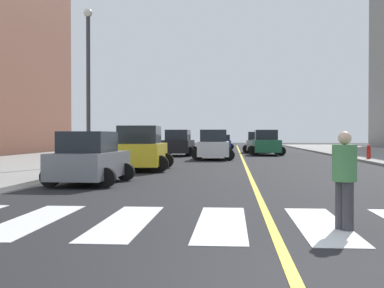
{
  "coord_description": "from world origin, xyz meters",
  "views": [
    {
      "loc": [
        -0.7,
        -5.48,
        1.63
      ],
      "look_at": [
        -4.12,
        37.71,
        0.91
      ],
      "focal_mm": 47.98,
      "sensor_mm": 36.0,
      "label": 1
    }
  ],
  "objects_px": {
    "car_yellow_second": "(140,150)",
    "street_lamp": "(88,73)",
    "fire_hydrant": "(369,152)",
    "car_blue_third": "(224,142)",
    "car_white_nearest": "(214,146)",
    "car_silver_fifth": "(257,143)",
    "pedestrian_crossing": "(344,176)",
    "car_gray_seventh": "(90,159)",
    "car_black_sixth": "(178,144)",
    "car_green_fourth": "(266,143)"
  },
  "relations": [
    {
      "from": "car_blue_third",
      "to": "fire_hydrant",
      "type": "bearing_deg",
      "value": -71.85
    },
    {
      "from": "car_silver_fifth",
      "to": "street_lamp",
      "type": "height_order",
      "value": "street_lamp"
    },
    {
      "from": "car_yellow_second",
      "to": "car_silver_fifth",
      "type": "height_order",
      "value": "car_yellow_second"
    },
    {
      "from": "car_silver_fifth",
      "to": "street_lamp",
      "type": "xyz_separation_m",
      "value": [
        -9.48,
        -23.82,
        3.8
      ]
    },
    {
      "from": "car_blue_third",
      "to": "street_lamp",
      "type": "distance_m",
      "value": 37.48
    },
    {
      "from": "car_green_fourth",
      "to": "street_lamp",
      "type": "distance_m",
      "value": 20.86
    },
    {
      "from": "car_green_fourth",
      "to": "car_silver_fifth",
      "type": "height_order",
      "value": "car_green_fourth"
    },
    {
      "from": "car_gray_seventh",
      "to": "street_lamp",
      "type": "distance_m",
      "value": 9.37
    },
    {
      "from": "car_yellow_second",
      "to": "street_lamp",
      "type": "height_order",
      "value": "street_lamp"
    },
    {
      "from": "car_yellow_second",
      "to": "car_silver_fifth",
      "type": "xyz_separation_m",
      "value": [
        6.63,
        25.11,
        -0.05
      ]
    },
    {
      "from": "car_silver_fifth",
      "to": "car_black_sixth",
      "type": "relative_size",
      "value": 0.94
    },
    {
      "from": "car_white_nearest",
      "to": "fire_hydrant",
      "type": "distance_m",
      "value": 10.02
    },
    {
      "from": "car_blue_third",
      "to": "fire_hydrant",
      "type": "distance_m",
      "value": 29.98
    },
    {
      "from": "car_white_nearest",
      "to": "car_yellow_second",
      "type": "xyz_separation_m",
      "value": [
        -3.03,
        -10.81,
        0.03
      ]
    },
    {
      "from": "car_blue_third",
      "to": "fire_hydrant",
      "type": "relative_size",
      "value": 4.38
    },
    {
      "from": "car_gray_seventh",
      "to": "pedestrian_crossing",
      "type": "relative_size",
      "value": 2.37
    },
    {
      "from": "pedestrian_crossing",
      "to": "street_lamp",
      "type": "bearing_deg",
      "value": 179.53
    },
    {
      "from": "fire_hydrant",
      "to": "car_blue_third",
      "type": "bearing_deg",
      "value": 108.95
    },
    {
      "from": "pedestrian_crossing",
      "to": "street_lamp",
      "type": "distance_m",
      "value": 18.87
    },
    {
      "from": "car_silver_fifth",
      "to": "car_black_sixth",
      "type": "height_order",
      "value": "car_black_sixth"
    },
    {
      "from": "car_white_nearest",
      "to": "car_gray_seventh",
      "type": "xyz_separation_m",
      "value": [
        -3.51,
        -17.69,
        -0.12
      ]
    },
    {
      "from": "car_silver_fifth",
      "to": "fire_hydrant",
      "type": "distance_m",
      "value": 16.66
    },
    {
      "from": "car_silver_fifth",
      "to": "fire_hydrant",
      "type": "xyz_separation_m",
      "value": [
        6.35,
        -15.4,
        -0.34
      ]
    },
    {
      "from": "car_silver_fifth",
      "to": "car_black_sixth",
      "type": "distance_m",
      "value": 10.39
    },
    {
      "from": "car_white_nearest",
      "to": "fire_hydrant",
      "type": "height_order",
      "value": "car_white_nearest"
    },
    {
      "from": "car_green_fourth",
      "to": "car_gray_seventh",
      "type": "bearing_deg",
      "value": 72.84
    },
    {
      "from": "car_white_nearest",
      "to": "car_blue_third",
      "type": "xyz_separation_m",
      "value": [
        0.22,
        27.26,
        -0.13
      ]
    },
    {
      "from": "car_black_sixth",
      "to": "fire_hydrant",
      "type": "bearing_deg",
      "value": -28.01
    },
    {
      "from": "car_black_sixth",
      "to": "fire_hydrant",
      "type": "height_order",
      "value": "car_black_sixth"
    },
    {
      "from": "car_white_nearest",
      "to": "car_silver_fifth",
      "type": "bearing_deg",
      "value": 74.72
    },
    {
      "from": "pedestrian_crossing",
      "to": "fire_hydrant",
      "type": "bearing_deg",
      "value": 134.71
    },
    {
      "from": "car_yellow_second",
      "to": "car_black_sixth",
      "type": "relative_size",
      "value": 1.0
    },
    {
      "from": "car_yellow_second",
      "to": "car_black_sixth",
      "type": "bearing_deg",
      "value": 88.05
    },
    {
      "from": "car_gray_seventh",
      "to": "fire_hydrant",
      "type": "bearing_deg",
      "value": 53.72
    },
    {
      "from": "car_green_fourth",
      "to": "car_white_nearest",
      "type": "bearing_deg",
      "value": 63.33
    },
    {
      "from": "car_blue_third",
      "to": "pedestrian_crossing",
      "type": "relative_size",
      "value": 2.3
    },
    {
      "from": "car_white_nearest",
      "to": "car_silver_fifth",
      "type": "distance_m",
      "value": 14.75
    },
    {
      "from": "car_green_fourth",
      "to": "fire_hydrant",
      "type": "distance_m",
      "value": 11.22
    },
    {
      "from": "car_yellow_second",
      "to": "fire_hydrant",
      "type": "xyz_separation_m",
      "value": [
        12.98,
        9.71,
        -0.39
      ]
    },
    {
      "from": "car_yellow_second",
      "to": "car_gray_seventh",
      "type": "xyz_separation_m",
      "value": [
        -0.48,
        -6.88,
        -0.15
      ]
    },
    {
      "from": "car_silver_fifth",
      "to": "pedestrian_crossing",
      "type": "height_order",
      "value": "car_silver_fifth"
    },
    {
      "from": "car_blue_third",
      "to": "car_gray_seventh",
      "type": "height_order",
      "value": "car_gray_seventh"
    },
    {
      "from": "car_white_nearest",
      "to": "car_yellow_second",
      "type": "distance_m",
      "value": 11.23
    },
    {
      "from": "car_blue_third",
      "to": "car_green_fourth",
      "type": "bearing_deg",
      "value": -79.26
    },
    {
      "from": "car_white_nearest",
      "to": "street_lamp",
      "type": "distance_m",
      "value": 11.81
    },
    {
      "from": "car_black_sixth",
      "to": "pedestrian_crossing",
      "type": "relative_size",
      "value": 2.78
    },
    {
      "from": "car_yellow_second",
      "to": "street_lamp",
      "type": "relative_size",
      "value": 0.6
    },
    {
      "from": "car_white_nearest",
      "to": "street_lamp",
      "type": "height_order",
      "value": "street_lamp"
    },
    {
      "from": "car_white_nearest",
      "to": "pedestrian_crossing",
      "type": "bearing_deg",
      "value": -84.05
    },
    {
      "from": "car_yellow_second",
      "to": "street_lamp",
      "type": "bearing_deg",
      "value": 153.52
    }
  ]
}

